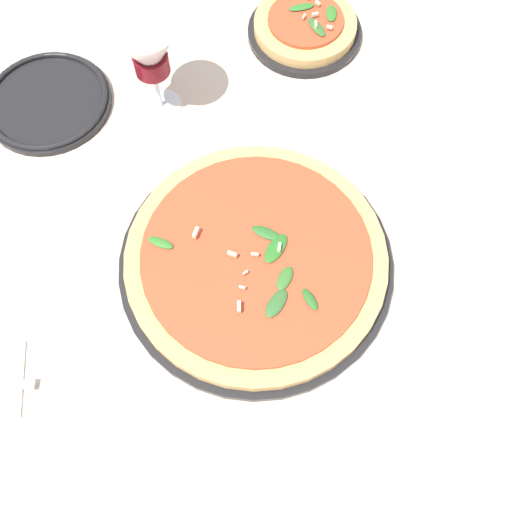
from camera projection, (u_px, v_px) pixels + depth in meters
The scene contains 5 objects.
ground_plane at pixel (284, 289), 0.79m from camera, with size 6.00×6.00×0.00m, color beige.
pizza_arugula_main at pixel (256, 260), 0.79m from camera, with size 0.37×0.37×0.05m.
pizza_personal_side at pixel (305, 28), 0.96m from camera, with size 0.18×0.18×0.05m.
wine_glass at pixel (149, 54), 0.82m from camera, with size 0.09×0.09×0.16m.
side_plate_white at pixel (48, 101), 0.91m from camera, with size 0.19×0.19×0.02m.
Camera 1 is at (0.03, 0.29, 0.74)m, focal length 42.00 mm.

